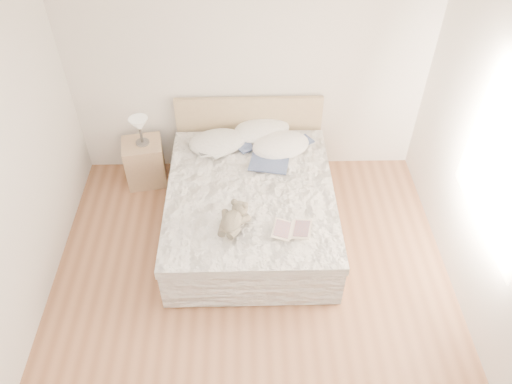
# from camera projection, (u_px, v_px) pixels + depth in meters

# --- Properties ---
(floor) EXTENTS (4.00, 4.50, 0.00)m
(floor) POSITION_uv_depth(u_px,v_px,m) (253.00, 316.00, 4.73)
(floor) COLOR brown
(floor) RESTS_ON ground
(ceiling) EXTENTS (4.00, 4.50, 0.00)m
(ceiling) POSITION_uv_depth(u_px,v_px,m) (251.00, 56.00, 2.87)
(ceiling) COLOR white
(ceiling) RESTS_ON ground
(wall_back) EXTENTS (4.00, 0.02, 2.70)m
(wall_back) POSITION_uv_depth(u_px,v_px,m) (248.00, 68.00, 5.42)
(wall_back) COLOR silver
(wall_back) RESTS_ON ground
(wall_right) EXTENTS (0.02, 4.50, 2.70)m
(wall_right) POSITION_uv_depth(u_px,v_px,m) (512.00, 213.00, 3.83)
(wall_right) COLOR silver
(wall_right) RESTS_ON ground
(window) EXTENTS (0.02, 1.30, 1.10)m
(window) POSITION_uv_depth(u_px,v_px,m) (500.00, 178.00, 3.98)
(window) COLOR white
(window) RESTS_ON wall_right
(bed) EXTENTS (1.72, 2.14, 1.00)m
(bed) POSITION_uv_depth(u_px,v_px,m) (251.00, 204.00, 5.38)
(bed) COLOR tan
(bed) RESTS_ON floor
(nightstand) EXTENTS (0.51, 0.47, 0.56)m
(nightstand) POSITION_uv_depth(u_px,v_px,m) (145.00, 162.00, 5.93)
(nightstand) COLOR tan
(nightstand) RESTS_ON floor
(table_lamp) EXTENTS (0.27, 0.27, 0.34)m
(table_lamp) POSITION_uv_depth(u_px,v_px,m) (139.00, 126.00, 5.57)
(table_lamp) COLOR #4E4844
(table_lamp) RESTS_ON nightstand
(pillow_left) EXTENTS (0.73, 0.59, 0.19)m
(pillow_left) POSITION_uv_depth(u_px,v_px,m) (217.00, 142.00, 5.62)
(pillow_left) COLOR silver
(pillow_left) RESTS_ON bed
(pillow_middle) EXTENTS (0.79, 0.67, 0.20)m
(pillow_middle) POSITION_uv_depth(u_px,v_px,m) (262.00, 130.00, 5.79)
(pillow_middle) COLOR white
(pillow_middle) RESTS_ON bed
(pillow_right) EXTENTS (0.78, 0.65, 0.20)m
(pillow_right) POSITION_uv_depth(u_px,v_px,m) (281.00, 145.00, 5.58)
(pillow_right) COLOR white
(pillow_right) RESTS_ON bed
(blouse) EXTENTS (0.77, 0.81, 0.03)m
(blouse) POSITION_uv_depth(u_px,v_px,m) (271.00, 154.00, 5.48)
(blouse) COLOR navy
(blouse) RESTS_ON bed
(photo_book) EXTENTS (0.39, 0.34, 0.02)m
(photo_book) POSITION_uv_depth(u_px,v_px,m) (210.00, 151.00, 5.52)
(photo_book) COLOR white
(photo_book) RESTS_ON bed
(childrens_book) EXTENTS (0.42, 0.33, 0.02)m
(childrens_book) POSITION_uv_depth(u_px,v_px,m) (292.00, 230.00, 4.67)
(childrens_book) COLOR beige
(childrens_book) RESTS_ON bed
(teddy_bear) EXTENTS (0.36, 0.43, 0.19)m
(teddy_bear) POSITION_uv_depth(u_px,v_px,m) (231.00, 227.00, 4.68)
(teddy_bear) COLOR #6B6351
(teddy_bear) RESTS_ON bed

